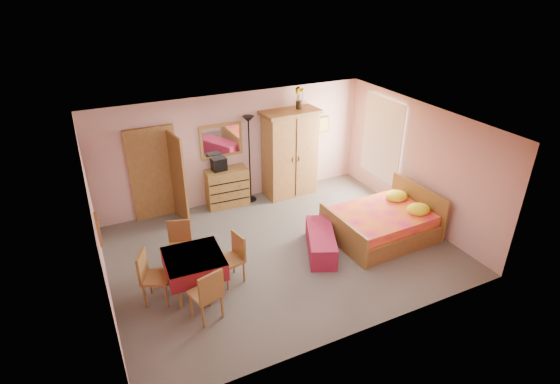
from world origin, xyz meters
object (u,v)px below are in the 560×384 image
chair_south (205,293)px  chair_north (180,247)px  wardrobe (290,153)px  chair_east (230,260)px  stereo (219,164)px  chair_west (156,277)px  wall_mirror (221,140)px  chest_of_drawers (227,187)px  bench (321,242)px  dining_table (195,273)px  floor_lamp (250,160)px  sunflower_vase (299,98)px  bed (382,216)px

chair_south → chair_north: chair_south is taller
wardrobe → chair_east: 3.70m
stereo → chair_east: (-0.76, -2.76, -0.61)m
chair_east → wardrobe: bearing=-55.6°
chair_west → stereo: bearing=167.9°
stereo → chair_west: 3.45m
chair_north → wall_mirror: bearing=-108.6°
chest_of_drawers → chair_east: size_ratio=1.06×
bench → dining_table: size_ratio=1.39×
wall_mirror → dining_table: 3.51m
wall_mirror → floor_lamp: 0.80m
sunflower_vase → dining_table: bearing=-142.0°
stereo → wardrobe: bearing=-3.8°
bed → chair_north: 4.08m
stereo → bench: 3.03m
wardrobe → chair_west: size_ratio=2.21×
wall_mirror → wardrobe: size_ratio=0.47×
sunflower_vase → bed: bearing=-77.7°
wall_mirror → bench: size_ratio=0.75×
wardrobe → sunflower_vase: 1.34m
chest_of_drawers → bench: chest_of_drawers is taller
wardrobe → bench: size_ratio=1.59×
chest_of_drawers → sunflower_vase: (1.83, -0.07, 1.93)m
floor_lamp → bed: bearing=-55.8°
wall_mirror → dining_table: (-1.54, -2.92, -1.20)m
sunflower_vase → chair_north: sunflower_vase is taller
sunflower_vase → floor_lamp: bearing=177.7°
dining_table → chair_south: chair_south is taller
sunflower_vase → chair_west: (-4.02, -2.63, -1.90)m
floor_lamp → wardrobe: (1.02, -0.07, 0.01)m
chair_south → bench: bearing=1.2°
chest_of_drawers → chair_south: (-1.58, -3.44, 0.02)m
chest_of_drawers → wardrobe: wardrobe is taller
bench → chair_west: bearing=-179.1°
wall_mirror → stereo: size_ratio=3.12×
bed → chair_west: chair_west is taller
bench → sunflower_vase: bearing=72.0°
chair_west → chair_south: bearing=64.6°
chair_west → bench: bearing=115.7°
floor_lamp → wardrobe: 1.02m
chest_of_drawers → chair_south: 3.79m
chair_south → chair_north: (-0.04, 1.45, -0.02)m
dining_table → chair_west: 0.66m
wall_mirror → bench: (1.00, -2.87, -1.33)m
stereo → chair_west: (-2.04, -2.72, -0.58)m
chest_of_drawers → chair_east: 2.89m
chest_of_drawers → bench: 2.85m
bench → chair_north: 2.71m
stereo → wardrobe: wardrobe is taller
chair_west → chair_east: chair_west is taller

